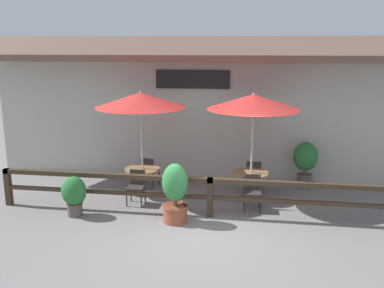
{
  "coord_description": "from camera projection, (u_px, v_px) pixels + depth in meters",
  "views": [
    {
      "loc": [
        1.01,
        -8.4,
        3.95
      ],
      "look_at": [
        -0.49,
        1.44,
        1.66
      ],
      "focal_mm": 40.0,
      "sensor_mm": 36.0,
      "label": 1
    }
  ],
  "objects": [
    {
      "name": "ground_plane",
      "position": [
        204.0,
        235.0,
        9.13
      ],
      "size": [
        60.0,
        60.0,
        0.0
      ],
      "primitive_type": "plane",
      "color": "slate"
    },
    {
      "name": "building_facade",
      "position": [
        222.0,
        108.0,
        12.6
      ],
      "size": [
        14.28,
        1.49,
        4.23
      ],
      "color": "#BCB7A8",
      "rests_on": "ground"
    },
    {
      "name": "patio_railing",
      "position": [
        210.0,
        189.0,
        9.99
      ],
      "size": [
        10.4,
        0.14,
        0.95
      ],
      "color": "#3D2D1E",
      "rests_on": "ground"
    },
    {
      "name": "patio_umbrella_near",
      "position": [
        140.0,
        100.0,
        11.07
      ],
      "size": [
        2.36,
        2.36,
        2.81
      ],
      "color": "#B7B2A8",
      "rests_on": "ground"
    },
    {
      "name": "dining_table_near",
      "position": [
        142.0,
        174.0,
        11.52
      ],
      "size": [
        0.95,
        0.95,
        0.73
      ],
      "color": "olive",
      "rests_on": "ground"
    },
    {
      "name": "chair_near_streetside",
      "position": [
        136.0,
        185.0,
        10.88
      ],
      "size": [
        0.42,
        0.42,
        0.86
      ],
      "rotation": [
        0.0,
        0.0,
        -0.01
      ],
      "color": "#332D28",
      "rests_on": "ground"
    },
    {
      "name": "chair_near_wallside",
      "position": [
        149.0,
        170.0,
        12.2
      ],
      "size": [
        0.5,
        0.5,
        0.86
      ],
      "rotation": [
        0.0,
        0.0,
        2.94
      ],
      "color": "#332D28",
      "rests_on": "ground"
    },
    {
      "name": "patio_umbrella_middle",
      "position": [
        253.0,
        102.0,
        10.72
      ],
      "size": [
        2.36,
        2.36,
        2.81
      ],
      "color": "#B7B2A8",
      "rests_on": "ground"
    },
    {
      "name": "dining_table_middle",
      "position": [
        251.0,
        178.0,
        11.16
      ],
      "size": [
        0.95,
        0.95,
        0.73
      ],
      "color": "olive",
      "rests_on": "ground"
    },
    {
      "name": "chair_middle_streetside",
      "position": [
        252.0,
        190.0,
        10.49
      ],
      "size": [
        0.44,
        0.44,
        0.86
      ],
      "rotation": [
        0.0,
        0.0,
        0.05
      ],
      "color": "#332D28",
      "rests_on": "ground"
    },
    {
      "name": "chair_middle_wallside",
      "position": [
        254.0,
        174.0,
        11.87
      ],
      "size": [
        0.44,
        0.44,
        0.86
      ],
      "rotation": [
        0.0,
        0.0,
        3.1
      ],
      "color": "#332D28",
      "rests_on": "ground"
    },
    {
      "name": "potted_plant_broad_leaf",
      "position": [
        74.0,
        194.0,
        10.08
      ],
      "size": [
        0.59,
        0.53,
        0.97
      ],
      "color": "#564C47",
      "rests_on": "ground"
    },
    {
      "name": "potted_plant_entrance_palm",
      "position": [
        175.0,
        192.0,
        9.68
      ],
      "size": [
        0.59,
        0.59,
        1.38
      ],
      "color": "#9E4C33",
      "rests_on": "ground"
    },
    {
      "name": "potted_plant_small_flowering",
      "position": [
        305.0,
        160.0,
        12.02
      ],
      "size": [
        0.68,
        0.61,
        1.33
      ],
      "color": "#564C47",
      "rests_on": "ground"
    }
  ]
}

